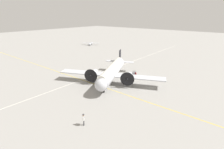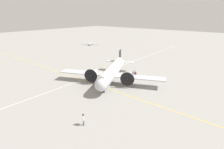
{
  "view_description": "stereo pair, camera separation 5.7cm",
  "coord_description": "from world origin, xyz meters",
  "px_view_note": "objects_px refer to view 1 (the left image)",
  "views": [
    {
      "loc": [
        25.43,
        -31.11,
        15.76
      ],
      "look_at": [
        0.0,
        0.0,
        1.77
      ],
      "focal_mm": 28.0,
      "sensor_mm": 36.0,
      "label": 1
    },
    {
      "loc": [
        25.48,
        -31.08,
        15.76
      ],
      "look_at": [
        0.0,
        0.0,
        1.77
      ],
      "focal_mm": 28.0,
      "sensor_mm": 36.0,
      "label": 2
    }
  ],
  "objects_px": {
    "airliner_main": "(112,72)",
    "suitcase_upright_spare": "(130,74)",
    "crew_foreground": "(84,118)",
    "baggage_cart": "(134,73)",
    "light_aircraft_distant": "(91,43)",
    "suitcase_near_door": "(136,74)"
  },
  "relations": [
    {
      "from": "airliner_main",
      "to": "suitcase_upright_spare",
      "type": "relative_size",
      "value": 48.45
    },
    {
      "from": "baggage_cart",
      "to": "light_aircraft_distant",
      "type": "xyz_separation_m",
      "value": [
        -43.68,
        25.84,
        0.5
      ]
    },
    {
      "from": "crew_foreground",
      "to": "light_aircraft_distant",
      "type": "xyz_separation_m",
      "value": [
        -50.77,
        50.79,
        -0.38
      ]
    },
    {
      "from": "suitcase_upright_spare",
      "to": "light_aircraft_distant",
      "type": "distance_m",
      "value": 51.04
    },
    {
      "from": "suitcase_near_door",
      "to": "suitcase_upright_spare",
      "type": "relative_size",
      "value": 1.23
    },
    {
      "from": "airliner_main",
      "to": "suitcase_near_door",
      "type": "bearing_deg",
      "value": 144.38
    },
    {
      "from": "airliner_main",
      "to": "light_aircraft_distant",
      "type": "relative_size",
      "value": 2.96
    },
    {
      "from": "airliner_main",
      "to": "suitcase_upright_spare",
      "type": "xyz_separation_m",
      "value": [
        0.35,
        7.42,
        -2.38
      ]
    },
    {
      "from": "crew_foreground",
      "to": "suitcase_near_door",
      "type": "relative_size",
      "value": 3.0
    },
    {
      "from": "airliner_main",
      "to": "baggage_cart",
      "type": "distance_m",
      "value": 9.12
    },
    {
      "from": "suitcase_near_door",
      "to": "light_aircraft_distant",
      "type": "bearing_deg",
      "value": 149.5
    },
    {
      "from": "suitcase_upright_spare",
      "to": "baggage_cart",
      "type": "bearing_deg",
      "value": 70.17
    },
    {
      "from": "suitcase_upright_spare",
      "to": "airliner_main",
      "type": "bearing_deg",
      "value": -92.72
    },
    {
      "from": "airliner_main",
      "to": "baggage_cart",
      "type": "xyz_separation_m",
      "value": [
        0.84,
        8.77,
        -2.34
      ]
    },
    {
      "from": "crew_foreground",
      "to": "suitcase_upright_spare",
      "type": "distance_m",
      "value": 24.8
    },
    {
      "from": "baggage_cart",
      "to": "light_aircraft_distant",
      "type": "height_order",
      "value": "light_aircraft_distant"
    },
    {
      "from": "baggage_cart",
      "to": "suitcase_upright_spare",
      "type": "bearing_deg",
      "value": -41.07
    },
    {
      "from": "baggage_cart",
      "to": "light_aircraft_distant",
      "type": "relative_size",
      "value": 0.25
    },
    {
      "from": "airliner_main",
      "to": "baggage_cart",
      "type": "relative_size",
      "value": 11.93
    },
    {
      "from": "suitcase_upright_spare",
      "to": "baggage_cart",
      "type": "relative_size",
      "value": 0.25
    },
    {
      "from": "suitcase_upright_spare",
      "to": "light_aircraft_distant",
      "type": "height_order",
      "value": "light_aircraft_distant"
    },
    {
      "from": "suitcase_upright_spare",
      "to": "crew_foreground",
      "type": "bearing_deg",
      "value": -72.19
    }
  ]
}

